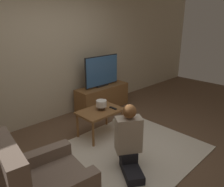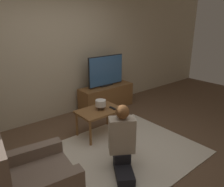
% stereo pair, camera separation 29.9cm
% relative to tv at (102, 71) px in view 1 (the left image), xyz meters
% --- Properties ---
extents(ground_plane, '(10.00, 10.00, 0.00)m').
position_rel_tv_xyz_m(ground_plane, '(-1.07, -1.59, -0.87)').
color(ground_plane, brown).
extents(wall_back, '(10.00, 0.06, 2.60)m').
position_rel_tv_xyz_m(wall_back, '(-1.07, 0.34, 0.43)').
color(wall_back, beige).
rests_on(wall_back, ground_plane).
extents(rug, '(2.54, 1.82, 0.02)m').
position_rel_tv_xyz_m(rug, '(-1.07, -1.59, -0.87)').
color(rug, beige).
rests_on(rug, ground_plane).
extents(tv_stand, '(1.26, 0.43, 0.53)m').
position_rel_tv_xyz_m(tv_stand, '(0.00, -0.00, -0.61)').
color(tv_stand, brown).
rests_on(tv_stand, ground_plane).
extents(tv, '(0.91, 0.08, 0.68)m').
position_rel_tv_xyz_m(tv, '(0.00, 0.00, 0.00)').
color(tv, black).
rests_on(tv, tv_stand).
extents(coffee_table, '(0.76, 0.50, 0.47)m').
position_rel_tv_xyz_m(coffee_table, '(-0.86, -0.91, -0.46)').
color(coffee_table, brown).
rests_on(coffee_table, ground_plane).
extents(person_kneeling, '(0.65, 0.82, 0.92)m').
position_rel_tv_xyz_m(person_kneeling, '(-1.18, -1.85, -0.42)').
color(person_kneeling, black).
rests_on(person_kneeling, rug).
extents(table_lamp, '(0.18, 0.18, 0.17)m').
position_rel_tv_xyz_m(table_lamp, '(-0.82, -0.90, -0.30)').
color(table_lamp, '#4C3823').
rests_on(table_lamp, coffee_table).
extents(remote, '(0.04, 0.15, 0.02)m').
position_rel_tv_xyz_m(remote, '(-0.65, -1.00, -0.39)').
color(remote, black).
rests_on(remote, coffee_table).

